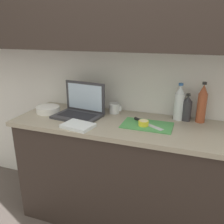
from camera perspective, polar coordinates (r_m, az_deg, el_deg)
name	(u,v)px	position (r m, az deg, el deg)	size (l,w,h in m)	color
ground_plane	(148,223)	(2.26, 8.62, -24.99)	(12.00, 12.00, 0.00)	#564C47
wall_back	(164,31)	(1.86, 12.49, 18.46)	(5.20, 0.38, 2.60)	white
counter_unit	(153,178)	(1.97, 9.90, -15.35)	(2.18, 0.59, 0.90)	#332823
laptop	(80,108)	(1.96, -7.60, 0.90)	(0.40, 0.30, 0.27)	#333338
cutting_board	(147,125)	(1.77, 8.43, -3.17)	(0.37, 0.23, 0.01)	#4C9E51
knife	(143,122)	(1.80, 7.55, -2.34)	(0.25, 0.17, 0.02)	silver
lemon_half_cut	(144,123)	(1.74, 7.59, -2.64)	(0.07, 0.07, 0.04)	yellow
bottle_green_soda	(202,104)	(1.90, 20.83, 1.80)	(0.07, 0.07, 0.31)	#A34C2D
bottle_oil_tall	(187,108)	(1.92, 17.60, 0.82)	(0.07, 0.07, 0.22)	#333338
bottle_water_clear	(179,103)	(1.91, 15.87, 2.06)	(0.08, 0.08, 0.29)	silver
measuring_cup	(114,108)	(2.01, 0.56, 0.93)	(0.11, 0.09, 0.09)	silver
bowl_white	(48,109)	(2.11, -15.15, 0.61)	(0.20, 0.20, 0.05)	white
dish_towel	(78,126)	(1.74, -8.18, -3.26)	(0.22, 0.16, 0.02)	white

